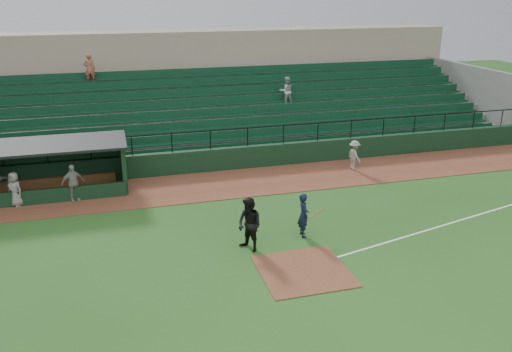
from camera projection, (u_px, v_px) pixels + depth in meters
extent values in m
plane|color=#23531B|center=(294.00, 258.00, 18.94)|extent=(90.00, 90.00, 0.00)
cube|color=brown|center=(240.00, 183.00, 26.19)|extent=(40.00, 4.00, 0.03)
cube|color=brown|center=(303.00, 271.00, 18.03)|extent=(3.00, 3.00, 0.03)
cube|color=white|center=(464.00, 219.00, 22.07)|extent=(17.49, 4.44, 0.01)
cube|color=black|center=(230.00, 158.00, 27.98)|extent=(36.00, 0.35, 1.20)
cylinder|color=black|center=(229.00, 129.00, 27.45)|extent=(36.00, 0.06, 0.06)
cube|color=slate|center=(211.00, 116.00, 32.02)|extent=(36.00, 9.00, 3.60)
cube|color=#103D23|center=(212.00, 111.00, 31.42)|extent=(34.56, 8.00, 4.05)
cube|color=slate|center=(465.00, 96.00, 36.57)|extent=(0.35, 9.50, 4.20)
cube|color=tan|center=(193.00, 77.00, 37.44)|extent=(38.00, 3.00, 6.40)
cube|color=slate|center=(197.00, 74.00, 35.46)|extent=(36.00, 2.00, 0.20)
imported|color=#B5B5B5|center=(286.00, 91.00, 32.60)|extent=(0.86, 0.67, 1.77)
imported|color=#AA583E|center=(90.00, 69.00, 31.89)|extent=(0.67, 0.44, 1.84)
cube|color=black|center=(32.00, 163.00, 25.49)|extent=(8.50, 0.20, 2.30)
cube|color=black|center=(123.00, 164.00, 25.40)|extent=(0.20, 2.60, 2.30)
cube|color=black|center=(25.00, 147.00, 23.90)|extent=(8.90, 3.20, 0.12)
cube|color=olive|center=(34.00, 183.00, 25.43)|extent=(7.65, 0.40, 0.50)
cube|color=black|center=(28.00, 198.00, 23.36)|extent=(8.50, 0.12, 0.70)
imported|color=black|center=(303.00, 215.00, 20.32)|extent=(0.47, 0.67, 1.77)
cylinder|color=olive|center=(315.00, 214.00, 20.22)|extent=(0.79, 0.34, 0.35)
imported|color=black|center=(250.00, 225.00, 19.16)|extent=(1.18, 1.25, 2.04)
imported|color=gray|center=(354.00, 155.00, 27.78)|extent=(0.70, 1.09, 1.59)
imported|color=#A59F9A|center=(73.00, 183.00, 23.64)|extent=(1.10, 0.73, 1.73)
imported|color=gray|center=(15.00, 189.00, 23.13)|extent=(0.90, 0.87, 1.56)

